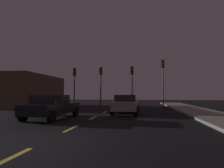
{
  "coord_description": "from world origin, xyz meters",
  "views": [
    {
      "loc": [
        2.96,
        -5.21,
        1.45
      ],
      "look_at": [
        -0.15,
        14.99,
        2.57
      ],
      "focal_mm": 30.54,
      "sensor_mm": 36.0,
      "label": 1
    }
  ],
  "objects_px": {
    "traffic_signal_center_right": "(132,78)",
    "car_adjacent_lane": "(52,106)",
    "car_stopped_ahead": "(126,104)",
    "traffic_signal_center_left": "(101,79)",
    "traffic_signal_far_left": "(74,79)",
    "traffic_signal_far_right": "(163,74)"
  },
  "relations": [
    {
      "from": "traffic_signal_center_left",
      "to": "car_stopped_ahead",
      "type": "distance_m",
      "value": 8.45
    },
    {
      "from": "traffic_signal_far_right",
      "to": "car_stopped_ahead",
      "type": "bearing_deg",
      "value": -116.06
    },
    {
      "from": "traffic_signal_far_left",
      "to": "traffic_signal_center_right",
      "type": "bearing_deg",
      "value": 0.0
    },
    {
      "from": "traffic_signal_far_left",
      "to": "traffic_signal_center_right",
      "type": "distance_m",
      "value": 6.85
    },
    {
      "from": "traffic_signal_far_left",
      "to": "traffic_signal_far_right",
      "type": "bearing_deg",
      "value": 0.01
    },
    {
      "from": "traffic_signal_center_left",
      "to": "traffic_signal_center_right",
      "type": "bearing_deg",
      "value": 0.0
    },
    {
      "from": "traffic_signal_far_left",
      "to": "traffic_signal_center_left",
      "type": "distance_m",
      "value": 3.22
    },
    {
      "from": "traffic_signal_far_right",
      "to": "car_stopped_ahead",
      "type": "relative_size",
      "value": 1.27
    },
    {
      "from": "traffic_signal_center_left",
      "to": "traffic_signal_center_right",
      "type": "distance_m",
      "value": 3.63
    },
    {
      "from": "traffic_signal_far_right",
      "to": "car_adjacent_lane",
      "type": "height_order",
      "value": "traffic_signal_far_right"
    },
    {
      "from": "traffic_signal_center_left",
      "to": "traffic_signal_center_right",
      "type": "height_order",
      "value": "traffic_signal_center_right"
    },
    {
      "from": "traffic_signal_center_left",
      "to": "car_stopped_ahead",
      "type": "xyz_separation_m",
      "value": [
        3.52,
        -7.24,
        -2.54
      ]
    },
    {
      "from": "traffic_signal_center_left",
      "to": "traffic_signal_far_right",
      "type": "relative_size",
      "value": 0.87
    },
    {
      "from": "car_adjacent_lane",
      "to": "traffic_signal_far_right",
      "type": "bearing_deg",
      "value": 54.42
    },
    {
      "from": "traffic_signal_far_left",
      "to": "car_stopped_ahead",
      "type": "xyz_separation_m",
      "value": [
        6.74,
        -7.24,
        -2.5
      ]
    },
    {
      "from": "traffic_signal_center_right",
      "to": "car_adjacent_lane",
      "type": "height_order",
      "value": "traffic_signal_center_right"
    },
    {
      "from": "traffic_signal_center_right",
      "to": "traffic_signal_center_left",
      "type": "bearing_deg",
      "value": -180.0
    },
    {
      "from": "traffic_signal_center_right",
      "to": "car_stopped_ahead",
      "type": "bearing_deg",
      "value": -90.87
    },
    {
      "from": "traffic_signal_far_right",
      "to": "car_adjacent_lane",
      "type": "bearing_deg",
      "value": -125.58
    },
    {
      "from": "traffic_signal_center_left",
      "to": "car_stopped_ahead",
      "type": "height_order",
      "value": "traffic_signal_center_left"
    },
    {
      "from": "traffic_signal_center_right",
      "to": "traffic_signal_far_right",
      "type": "xyz_separation_m",
      "value": [
        3.43,
        0.0,
        0.43
      ]
    },
    {
      "from": "traffic_signal_far_right",
      "to": "car_adjacent_lane",
      "type": "distance_m",
      "value": 13.63
    }
  ]
}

